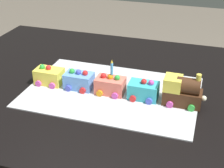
# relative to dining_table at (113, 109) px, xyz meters

# --- Properties ---
(dining_table) EXTENTS (1.40, 1.00, 0.74)m
(dining_table) POSITION_rel_dining_table_xyz_m (0.00, 0.00, 0.00)
(dining_table) COLOR black
(dining_table) RESTS_ON ground
(cake_board) EXTENTS (0.60, 0.40, 0.00)m
(cake_board) POSITION_rel_dining_table_xyz_m (-0.01, 0.06, 0.11)
(cake_board) COLOR silver
(cake_board) RESTS_ON dining_table
(cake_locomotive) EXTENTS (0.14, 0.08, 0.12)m
(cake_locomotive) POSITION_rel_dining_table_xyz_m (-0.26, 0.07, 0.16)
(cake_locomotive) COLOR #472816
(cake_locomotive) RESTS_ON cake_board
(cake_car_flatbed_turquoise) EXTENTS (0.10, 0.08, 0.07)m
(cake_car_flatbed_turquoise) POSITION_rel_dining_table_xyz_m (-0.13, 0.07, 0.14)
(cake_car_flatbed_turquoise) COLOR #38B7C6
(cake_car_flatbed_turquoise) RESTS_ON cake_board
(cake_car_gondola_coral) EXTENTS (0.10, 0.08, 0.07)m
(cake_car_gondola_coral) POSITION_rel_dining_table_xyz_m (-0.01, 0.07, 0.14)
(cake_car_gondola_coral) COLOR #F27260
(cake_car_gondola_coral) RESTS_ON cake_board
(cake_car_caboose_sky_blue) EXTENTS (0.10, 0.08, 0.07)m
(cake_car_caboose_sky_blue) POSITION_rel_dining_table_xyz_m (0.11, 0.07, 0.14)
(cake_car_caboose_sky_blue) COLOR #669EEA
(cake_car_caboose_sky_blue) RESTS_ON cake_board
(cake_car_tanker_lemon) EXTENTS (0.10, 0.08, 0.07)m
(cake_car_tanker_lemon) POSITION_rel_dining_table_xyz_m (0.23, 0.07, 0.14)
(cake_car_tanker_lemon) COLOR #F4E04C
(cake_car_tanker_lemon) RESTS_ON cake_board
(birthday_candle) EXTENTS (0.01, 0.01, 0.06)m
(birthday_candle) POSITION_rel_dining_table_xyz_m (-0.02, 0.07, 0.21)
(birthday_candle) COLOR #4CA5E5
(birthday_candle) RESTS_ON cake_car_gondola_coral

